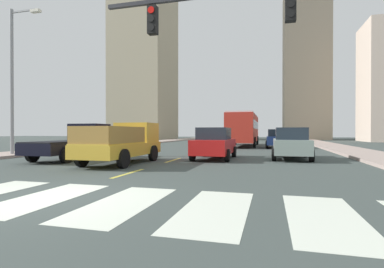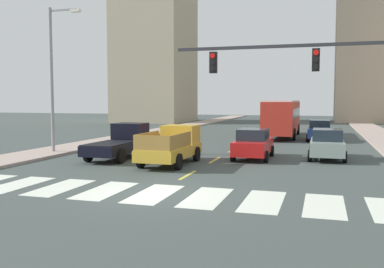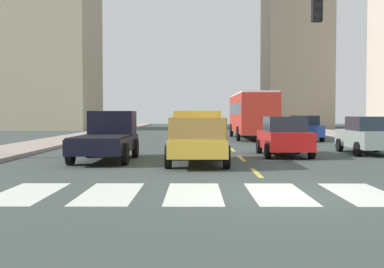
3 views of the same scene
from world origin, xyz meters
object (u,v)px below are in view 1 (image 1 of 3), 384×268
(sedan_near_left, at_px, (291,143))
(traffic_signal_gantry, at_px, (340,25))
(pickup_stakebed, at_px, (125,143))
(sedan_far, at_px, (277,139))
(sedan_mid, at_px, (214,143))
(city_bus, at_px, (244,127))
(pickup_dark, at_px, (77,142))
(streetlight_left, at_px, (14,75))

(sedan_near_left, distance_m, traffic_signal_gantry, 9.33)
(pickup_stakebed, distance_m, traffic_signal_gantry, 10.18)
(pickup_stakebed, xyz_separation_m, sedan_far, (7.37, 15.32, -0.08))
(sedan_near_left, distance_m, sedan_far, 11.23)
(pickup_stakebed, bearing_deg, sedan_mid, 39.06)
(pickup_stakebed, xyz_separation_m, traffic_signal_gantry, (8.47, -4.57, 3.30))
(sedan_near_left, relative_size, traffic_signal_gantry, 0.44)
(city_bus, bearing_deg, pickup_stakebed, -101.75)
(sedan_near_left, distance_m, sedan_mid, 4.19)
(pickup_stakebed, relative_size, sedan_far, 1.18)
(sedan_mid, bearing_deg, sedan_far, 72.74)
(pickup_dark, bearing_deg, pickup_stakebed, -14.83)
(pickup_dark, height_order, traffic_signal_gantry, traffic_signal_gantry)
(city_bus, distance_m, sedan_mid, 15.00)
(sedan_far, height_order, streetlight_left, streetlight_left)
(pickup_dark, height_order, city_bus, city_bus)
(pickup_dark, relative_size, city_bus, 0.48)
(sedan_mid, relative_size, traffic_signal_gantry, 0.44)
(pickup_stakebed, bearing_deg, sedan_near_left, 28.22)
(pickup_stakebed, height_order, traffic_signal_gantry, traffic_signal_gantry)
(pickup_stakebed, height_order, sedan_far, pickup_stakebed)
(sedan_mid, height_order, traffic_signal_gantry, traffic_signal_gantry)
(sedan_near_left, height_order, sedan_far, same)
(sedan_far, distance_m, streetlight_left, 21.26)
(pickup_stakebed, bearing_deg, streetlight_left, 169.36)
(pickup_dark, xyz_separation_m, streetlight_left, (-4.83, 0.53, 4.05))
(sedan_mid, xyz_separation_m, streetlight_left, (-12.20, -1.35, 4.11))
(pickup_dark, height_order, streetlight_left, streetlight_left)
(pickup_stakebed, bearing_deg, sedan_far, 64.94)
(pickup_stakebed, height_order, streetlight_left, streetlight_left)
(sedan_mid, distance_m, traffic_signal_gantry, 9.53)
(sedan_near_left, xyz_separation_m, streetlight_left, (-16.25, -2.43, 4.11))
(sedan_far, bearing_deg, sedan_mid, -104.54)
(sedan_near_left, relative_size, sedan_mid, 1.00)
(sedan_near_left, height_order, sedan_mid, same)
(streetlight_left, bearing_deg, traffic_signal_gantry, -20.29)
(sedan_mid, xyz_separation_m, traffic_signal_gantry, (4.67, -7.59, 3.38))
(pickup_dark, bearing_deg, city_bus, 68.34)
(traffic_signal_gantry, distance_m, streetlight_left, 18.01)
(pickup_dark, xyz_separation_m, sedan_far, (10.94, 14.19, -0.06))
(traffic_signal_gantry, bearing_deg, sedan_far, 93.19)
(streetlight_left, bearing_deg, sedan_far, 40.89)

